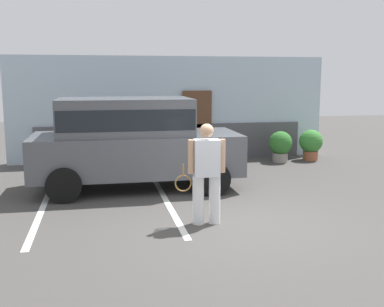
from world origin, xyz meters
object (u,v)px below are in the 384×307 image
Objects in this scene: parked_suv at (132,139)px; potted_plant_by_porch at (280,145)px; potted_plant_secondary at (311,143)px; tennis_player_man at (206,173)px.

parked_suv is 5.21m from potted_plant_by_porch.
parked_suv is 4.96× the size of potted_plant_secondary.
tennis_player_man is 6.34m from potted_plant_by_porch.
parked_suv is 2.65× the size of tennis_player_man.
potted_plant_by_porch is at bearing -173.73° from potted_plant_secondary.
parked_suv reaches higher than potted_plant_secondary.
tennis_player_man is at bearing -69.15° from parked_suv.
parked_suv is 3.03m from tennis_player_man.
tennis_player_man is 1.87× the size of potted_plant_secondary.
potted_plant_secondary is at bearing -127.06° from tennis_player_man.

